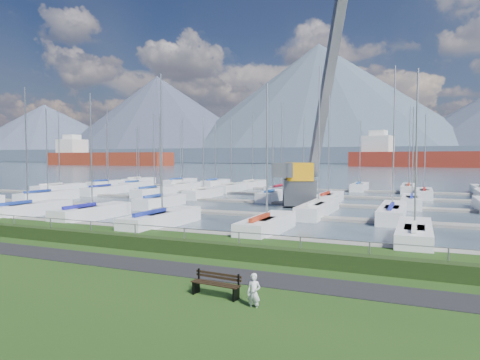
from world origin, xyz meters
The scene contains 13 objects.
path centered at (0.00, -3.00, 0.01)m, with size 160.00×2.00×0.04m, color black.
water centered at (0.00, 260.00, -0.40)m, with size 800.00×540.00×0.20m, color #3E4E5B.
hedge centered at (0.00, -0.40, 0.35)m, with size 80.00×0.70×0.70m, color black.
fence centered at (0.00, 0.00, 1.20)m, with size 0.04×0.04×80.00m, color gray.
foothill centered at (0.00, 330.00, 6.00)m, with size 900.00×80.00×12.00m, color #455265.
mountains centered at (7.35, 404.62, 46.68)m, with size 1190.00×360.00×115.00m.
docks centered at (0.00, 26.00, -0.22)m, with size 90.00×41.60×0.25m.
bench_right centered at (6.52, -5.58, 0.42)m, with size 1.83×0.58×0.85m.
person centered at (8.10, -6.10, 0.62)m, with size 0.45×0.30×1.24m, color silver.
crane centered at (1.95, 25.31, 5.33)m, with size 7.56×12.98×22.35m.
cargo_ship_west centered at (-168.15, 192.42, 3.71)m, with size 83.54×19.07×21.50m.
cargo_ship_mid centered at (18.55, 217.36, 3.65)m, with size 90.83×32.42×21.50m.
sailboat_fleet centered at (-3.05, 29.32, 5.39)m, with size 75.59×49.69×13.25m.
Camera 1 is at (12.88, -18.59, 4.79)m, focal length 32.00 mm.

